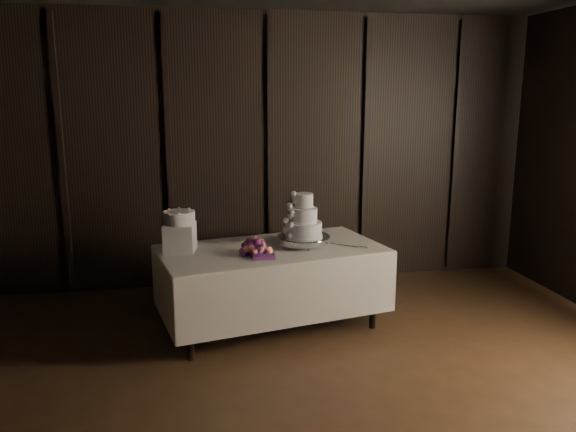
{
  "coord_description": "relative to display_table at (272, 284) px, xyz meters",
  "views": [
    {
      "loc": [
        -0.89,
        -2.68,
        2.11
      ],
      "look_at": [
        -0.03,
        2.17,
        1.05
      ],
      "focal_mm": 35.0,
      "sensor_mm": 36.0,
      "label": 1
    }
  ],
  "objects": [
    {
      "name": "bouquet",
      "position": [
        -0.17,
        -0.21,
        0.41
      ],
      "size": [
        0.31,
        0.41,
        0.19
      ],
      "primitive_type": null,
      "rotation": [
        0.0,
        0.0,
        -0.02
      ],
      "color": "#BD5351",
      "rests_on": "display_table"
    },
    {
      "name": "display_table",
      "position": [
        0.0,
        0.0,
        0.0
      ],
      "size": [
        2.16,
        1.43,
        0.76
      ],
      "rotation": [
        0.0,
        0.0,
        0.21
      ],
      "color": "beige",
      "rests_on": "ground"
    },
    {
      "name": "small_cake",
      "position": [
        -0.81,
        0.03,
        0.65
      ],
      "size": [
        0.32,
        0.32,
        0.11
      ],
      "primitive_type": "cylinder",
      "rotation": [
        0.0,
        0.0,
        -0.19
      ],
      "color": "white",
      "rests_on": "box_pedestal"
    },
    {
      "name": "wedding_cake",
      "position": [
        0.27,
        0.01,
        0.59
      ],
      "size": [
        0.38,
        0.33,
        0.4
      ],
      "rotation": [
        0.0,
        0.0,
        0.29
      ],
      "color": "white",
      "rests_on": "cake_stand"
    },
    {
      "name": "cake_knife",
      "position": [
        0.66,
        -0.05,
        0.35
      ],
      "size": [
        0.3,
        0.25,
        0.01
      ],
      "primitive_type": "cube",
      "rotation": [
        0.0,
        0.0,
        -0.68
      ],
      "color": "silver",
      "rests_on": "display_table"
    },
    {
      "name": "room",
      "position": [
        0.18,
        -2.17,
        1.08
      ],
      "size": [
        6.08,
        7.08,
        3.08
      ],
      "color": "black",
      "rests_on": "ground"
    },
    {
      "name": "box_pedestal",
      "position": [
        -0.81,
        0.03,
        0.47
      ],
      "size": [
        0.3,
        0.3,
        0.25
      ],
      "primitive_type": "cube",
      "rotation": [
        0.0,
        0.0,
        -0.16
      ],
      "color": "white",
      "rests_on": "display_table"
    },
    {
      "name": "cake_stand",
      "position": [
        0.3,
        0.03,
        0.39
      ],
      "size": [
        0.6,
        0.6,
        0.09
      ],
      "primitive_type": "cylinder",
      "rotation": [
        0.0,
        0.0,
        0.27
      ],
      "color": "silver",
      "rests_on": "display_table"
    }
  ]
}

